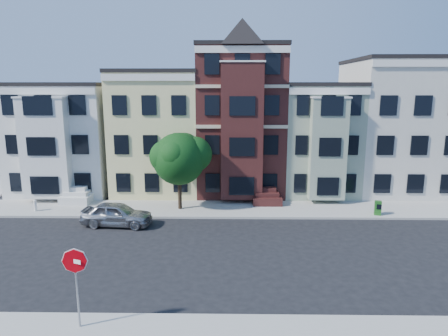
{
  "coord_description": "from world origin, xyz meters",
  "views": [
    {
      "loc": [
        -0.87,
        -20.3,
        8.98
      ],
      "look_at": [
        -1.24,
        3.07,
        4.2
      ],
      "focal_mm": 32.0,
      "sensor_mm": 36.0,
      "label": 1
    }
  ],
  "objects_px": {
    "parked_car": "(117,214)",
    "newspaper_box": "(378,208)",
    "street_tree": "(179,162)",
    "fire_hydrant": "(35,206)",
    "stop_sign": "(77,283)"
  },
  "relations": [
    {
      "from": "parked_car",
      "to": "newspaper_box",
      "type": "relative_size",
      "value": 4.61
    },
    {
      "from": "street_tree",
      "to": "fire_hydrant",
      "type": "bearing_deg",
      "value": -176.01
    },
    {
      "from": "fire_hydrant",
      "to": "stop_sign",
      "type": "xyz_separation_m",
      "value": [
        8.46,
        -14.06,
        1.43
      ]
    },
    {
      "from": "newspaper_box",
      "to": "fire_hydrant",
      "type": "bearing_deg",
      "value": -166.56
    },
    {
      "from": "street_tree",
      "to": "newspaper_box",
      "type": "xyz_separation_m",
      "value": [
        14.04,
        -1.24,
        -2.97
      ]
    },
    {
      "from": "parked_car",
      "to": "stop_sign",
      "type": "relative_size",
      "value": 1.3
    },
    {
      "from": "street_tree",
      "to": "stop_sign",
      "type": "bearing_deg",
      "value": -97.46
    },
    {
      "from": "newspaper_box",
      "to": "street_tree",
      "type": "bearing_deg",
      "value": -170.4
    },
    {
      "from": "fire_hydrant",
      "to": "stop_sign",
      "type": "relative_size",
      "value": 0.19
    },
    {
      "from": "stop_sign",
      "to": "parked_car",
      "type": "bearing_deg",
      "value": 119.17
    },
    {
      "from": "street_tree",
      "to": "stop_sign",
      "type": "relative_size",
      "value": 1.97
    },
    {
      "from": "parked_car",
      "to": "street_tree",
      "type": "bearing_deg",
      "value": -43.19
    },
    {
      "from": "newspaper_box",
      "to": "stop_sign",
      "type": "distance_m",
      "value": 20.98
    },
    {
      "from": "fire_hydrant",
      "to": "stop_sign",
      "type": "bearing_deg",
      "value": -58.98
    },
    {
      "from": "street_tree",
      "to": "newspaper_box",
      "type": "bearing_deg",
      "value": -5.05
    }
  ]
}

